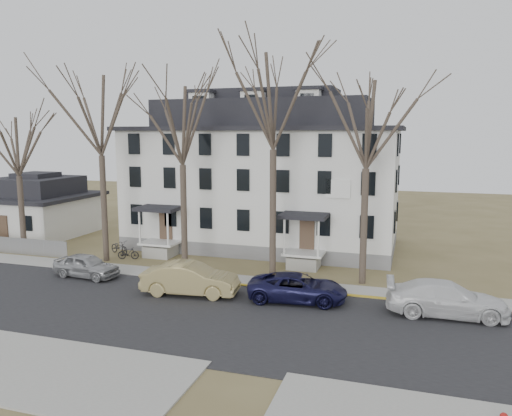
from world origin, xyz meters
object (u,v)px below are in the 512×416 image
(tree_mid_right, at_px, (367,118))
(car_silver, at_px, (86,266))
(tree_mid_left, at_px, (182,120))
(car_white, at_px, (447,299))
(small_house, at_px, (38,209))
(tree_bungalow, at_px, (17,142))
(bicycle_left, at_px, (119,248))
(boarding_house, at_px, (264,177))
(tree_far_left, at_px, (100,109))
(tree_center, at_px, (273,94))
(car_tan, at_px, (190,280))
(car_navy, at_px, (298,288))
(bicycle_right, at_px, (128,254))

(tree_mid_right, distance_m, car_silver, 18.93)
(tree_mid_left, bearing_deg, tree_mid_right, 0.00)
(tree_mid_right, bearing_deg, car_white, -43.66)
(small_house, relative_size, car_white, 1.53)
(small_house, relative_size, car_silver, 2.06)
(tree_bungalow, height_order, bicycle_left, tree_bungalow)
(small_house, distance_m, tree_mid_left, 19.53)
(boarding_house, bearing_deg, tree_bungalow, -152.99)
(tree_far_left, relative_size, car_silver, 3.26)
(boarding_house, relative_size, tree_center, 1.41)
(small_house, relative_size, tree_far_left, 0.63)
(car_silver, bearing_deg, bicycle_left, 18.58)
(tree_bungalow, distance_m, car_tan, 18.06)
(boarding_house, relative_size, tree_mid_left, 1.63)
(boarding_house, distance_m, bicycle_left, 12.13)
(tree_far_left, height_order, tree_center, tree_center)
(small_house, bearing_deg, car_tan, -29.66)
(tree_bungalow, bearing_deg, car_navy, -11.37)
(tree_mid_left, relative_size, car_tan, 2.41)
(tree_mid_right, height_order, car_silver, tree_mid_right)
(tree_center, relative_size, car_silver, 3.49)
(boarding_house, height_order, bicycle_left, boarding_house)
(tree_bungalow, height_order, car_silver, tree_bungalow)
(tree_mid_left, height_order, car_navy, tree_mid_left)
(tree_mid_right, bearing_deg, car_tan, -150.01)
(tree_mid_left, bearing_deg, tree_bungalow, 180.00)
(tree_mid_left, distance_m, bicycle_left, 11.13)
(tree_mid_left, relative_size, tree_mid_right, 1.00)
(small_house, distance_m, tree_bungalow, 9.43)
(boarding_house, bearing_deg, tree_mid_right, -43.81)
(tree_center, height_order, car_tan, tree_center)
(car_navy, relative_size, bicycle_right, 3.50)
(car_silver, bearing_deg, small_house, 55.47)
(small_house, distance_m, tree_far_left, 15.00)
(car_tan, distance_m, bicycle_left, 11.25)
(tree_center, bearing_deg, boarding_house, 110.20)
(bicycle_right, bearing_deg, tree_center, -109.32)
(tree_center, bearing_deg, bicycle_left, 171.36)
(car_white, bearing_deg, tree_mid_left, 71.59)
(car_white, distance_m, bicycle_left, 22.86)
(car_silver, height_order, bicycle_right, car_silver)
(tree_mid_right, height_order, bicycle_left, tree_mid_right)
(bicycle_left, bearing_deg, car_silver, -143.62)
(tree_mid_right, xyz_separation_m, car_silver, (-16.24, -3.92, -8.88))
(car_silver, bearing_deg, car_navy, -86.81)
(tree_mid_left, xyz_separation_m, tree_center, (6.00, 0.00, 1.48))
(car_white, bearing_deg, tree_center, 63.40)
(boarding_house, height_order, tree_mid_right, tree_mid_right)
(tree_far_left, distance_m, bicycle_left, 10.01)
(car_tan, bearing_deg, tree_bungalow, 65.22)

